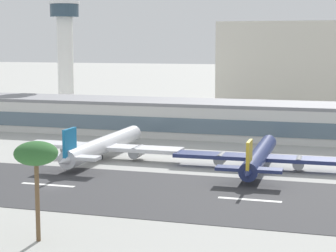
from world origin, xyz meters
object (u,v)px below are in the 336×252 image
(terminal_building, at_px, (209,119))
(palm_tree_3, at_px, (36,155))
(distant_hotel_block, at_px, (325,66))
(airliner_blue_tail_gate_0, at_px, (102,146))
(airliner_gold_tail_gate_1, at_px, (259,157))
(control_tower, at_px, (65,46))
(service_box_truck_0, at_px, (43,154))

(terminal_building, bearing_deg, palm_tree_3, -90.81)
(distant_hotel_block, bearing_deg, airliner_blue_tail_gate_0, -109.82)
(distant_hotel_block, xyz_separation_m, airliner_gold_tail_gate_1, (-9.00, -137.85, -16.07))
(palm_tree_3, bearing_deg, control_tower, 114.56)
(control_tower, relative_size, distant_hotel_block, 0.51)
(terminal_building, xyz_separation_m, airliner_blue_tail_gate_0, (-17.46, -45.35, -2.21))
(terminal_building, relative_size, palm_tree_3, 11.95)
(distant_hotel_block, height_order, palm_tree_3, distant_hotel_block)
(airliner_blue_tail_gate_0, bearing_deg, distant_hotel_block, -19.35)
(distant_hotel_block, height_order, service_box_truck_0, distant_hotel_block)
(service_box_truck_0, bearing_deg, terminal_building, -72.28)
(terminal_building, height_order, control_tower, control_tower)
(control_tower, relative_size, airliner_gold_tail_gate_1, 1.02)
(terminal_building, bearing_deg, service_box_truck_0, -120.62)
(airliner_blue_tail_gate_0, distance_m, airliner_gold_tail_gate_1, 40.05)
(terminal_building, height_order, service_box_truck_0, terminal_building)
(terminal_building, xyz_separation_m, airliner_gold_tail_gate_1, (22.54, -47.25, -2.48))
(control_tower, height_order, airliner_blue_tail_gate_0, control_tower)
(terminal_building, distance_m, service_box_truck_0, 60.19)
(service_box_truck_0, relative_size, palm_tree_3, 0.40)
(airliner_blue_tail_gate_0, bearing_deg, service_box_truck_0, 116.28)
(terminal_building, xyz_separation_m, control_tower, (-69.70, 41.71, 22.31))
(distant_hotel_block, distance_m, service_box_truck_0, 156.24)
(service_box_truck_0, bearing_deg, palm_tree_3, 165.87)
(terminal_building, distance_m, airliner_blue_tail_gate_0, 48.64)
(service_box_truck_0, bearing_deg, control_tower, -18.94)
(control_tower, relative_size, service_box_truck_0, 7.54)
(palm_tree_3, bearing_deg, airliner_blue_tail_gate_0, 104.38)
(airliner_gold_tail_gate_1, height_order, palm_tree_3, palm_tree_3)
(distant_hotel_block, bearing_deg, control_tower, -154.22)
(terminal_building, height_order, airliner_gold_tail_gate_1, terminal_building)
(airliner_blue_tail_gate_0, xyz_separation_m, service_box_truck_0, (-13.15, -6.36, -1.47))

